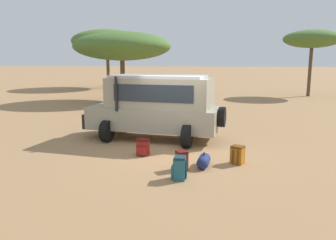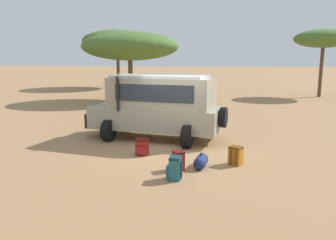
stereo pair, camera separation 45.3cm
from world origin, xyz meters
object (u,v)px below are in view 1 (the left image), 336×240
(backpack_beside_front_wheel, at_px, (143,147))
(backpack_outermost, at_px, (238,155))
(backpack_near_rear_wheel, at_px, (179,168))
(acacia_tree_left_mid, at_px, (122,46))
(duffel_bag_low_black_case, at_px, (204,161))
(acacia_tree_far_left, at_px, (107,41))
(acacia_tree_centre_back, at_px, (312,39))
(backpack_cluster_center, at_px, (181,161))
(safari_vehicle, at_px, (157,105))

(backpack_beside_front_wheel, relative_size, backpack_outermost, 0.98)
(backpack_near_rear_wheel, height_order, acacia_tree_left_mid, acacia_tree_left_mid)
(backpack_outermost, bearing_deg, duffel_bag_low_black_case, -155.74)
(backpack_near_rear_wheel, relative_size, acacia_tree_far_left, 0.08)
(duffel_bag_low_black_case, distance_m, acacia_tree_left_mid, 16.39)
(acacia_tree_centre_back, bearing_deg, backpack_near_rear_wheel, -111.95)
(backpack_beside_front_wheel, xyz_separation_m, backpack_cluster_center, (1.36, -1.22, 0.00))
(acacia_tree_far_left, height_order, acacia_tree_centre_back, acacia_tree_far_left)
(safari_vehicle, bearing_deg, backpack_beside_front_wheel, -90.75)
(backpack_beside_front_wheel, relative_size, acacia_tree_centre_back, 0.10)
(safari_vehicle, bearing_deg, acacia_tree_far_left, 112.86)
(backpack_beside_front_wheel, height_order, backpack_near_rear_wheel, backpack_near_rear_wheel)
(backpack_near_rear_wheel, height_order, acacia_tree_centre_back, acacia_tree_centre_back)
(safari_vehicle, height_order, backpack_beside_front_wheel, safari_vehicle)
(duffel_bag_low_black_case, bearing_deg, acacia_tree_centre_back, 68.36)
(backpack_cluster_center, height_order, duffel_bag_low_black_case, backpack_cluster_center)
(safari_vehicle, bearing_deg, backpack_cluster_center, -69.29)
(backpack_beside_front_wheel, bearing_deg, acacia_tree_left_mid, 108.62)
(backpack_near_rear_wheel, bearing_deg, acacia_tree_centre_back, 68.05)
(backpack_beside_front_wheel, relative_size, acacia_tree_far_left, 0.07)
(acacia_tree_far_left, bearing_deg, acacia_tree_centre_back, -16.76)
(safari_vehicle, distance_m, backpack_cluster_center, 3.89)
(backpack_beside_front_wheel, height_order, acacia_tree_left_mid, acacia_tree_left_mid)
(backpack_outermost, relative_size, acacia_tree_left_mid, 0.08)
(backpack_cluster_center, xyz_separation_m, backpack_near_rear_wheel, (0.03, -0.73, 0.03))
(backpack_near_rear_wheel, relative_size, acacia_tree_left_mid, 0.08)
(backpack_near_rear_wheel, distance_m, acacia_tree_far_left, 29.59)
(safari_vehicle, distance_m, backpack_near_rear_wheel, 4.56)
(backpack_cluster_center, bearing_deg, backpack_beside_front_wheel, 138.07)
(duffel_bag_low_black_case, distance_m, acacia_tree_centre_back, 22.09)
(acacia_tree_left_mid, height_order, acacia_tree_centre_back, acacia_tree_centre_back)
(acacia_tree_left_mid, bearing_deg, backpack_outermost, -61.87)
(safari_vehicle, bearing_deg, duffel_bag_low_black_case, -58.53)
(backpack_outermost, relative_size, acacia_tree_centre_back, 0.10)
(backpack_outermost, xyz_separation_m, duffel_bag_low_black_case, (-0.97, -0.44, -0.09))
(backpack_near_rear_wheel, xyz_separation_m, backpack_outermost, (1.54, 1.53, -0.03))
(backpack_beside_front_wheel, distance_m, acacia_tree_left_mid, 14.89)
(acacia_tree_centre_back, bearing_deg, duffel_bag_low_black_case, -111.64)
(backpack_cluster_center, distance_m, acacia_tree_centre_back, 22.62)
(backpack_cluster_center, bearing_deg, backpack_outermost, 26.84)
(backpack_outermost, height_order, acacia_tree_left_mid, acacia_tree_left_mid)
(acacia_tree_far_left, distance_m, acacia_tree_left_mid, 12.54)
(backpack_outermost, distance_m, acacia_tree_far_left, 28.84)
(backpack_beside_front_wheel, bearing_deg, safari_vehicle, 89.25)
(duffel_bag_low_black_case, xyz_separation_m, acacia_tree_centre_back, (7.97, 20.10, 4.53))
(backpack_cluster_center, distance_m, acacia_tree_left_mid, 16.46)
(backpack_near_rear_wheel, xyz_separation_m, acacia_tree_centre_back, (8.54, 21.19, 4.41))
(safari_vehicle, distance_m, acacia_tree_left_mid, 12.57)
(safari_vehicle, height_order, acacia_tree_centre_back, acacia_tree_centre_back)
(backpack_beside_front_wheel, relative_size, duffel_bag_low_black_case, 0.64)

